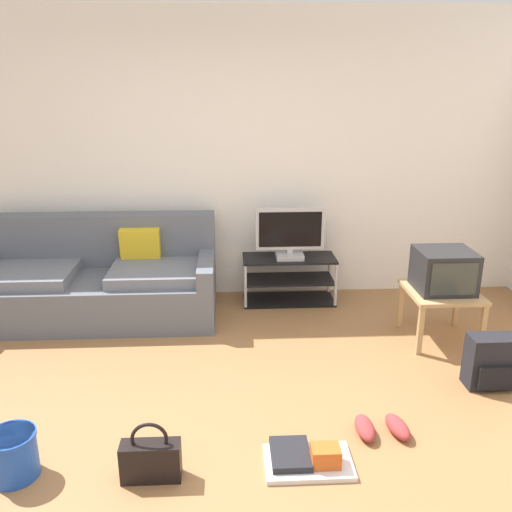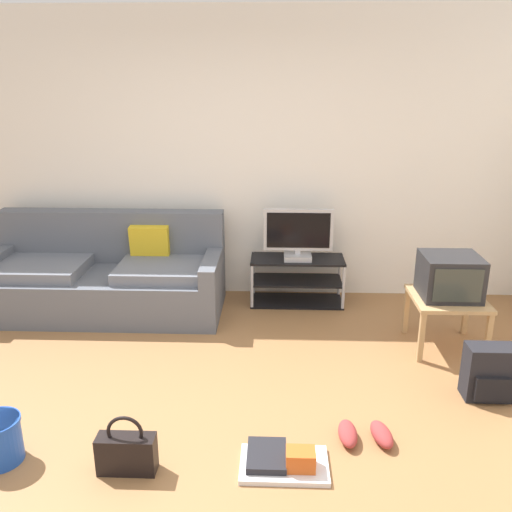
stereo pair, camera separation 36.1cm
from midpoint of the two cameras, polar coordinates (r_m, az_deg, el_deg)
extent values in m
cube|color=olive|center=(3.39, -7.72, -19.34)|extent=(9.00, 9.80, 0.02)
cube|color=silver|center=(5.19, -6.28, 10.31)|extent=(9.00, 0.10, 2.70)
cube|color=#565B66|center=(5.09, -18.61, -4.21)|extent=(2.14, 0.89, 0.39)
cube|color=#565B66|center=(5.26, -18.14, 1.65)|extent=(2.14, 0.20, 0.49)
cube|color=#565B66|center=(4.81, -7.44, -1.08)|extent=(0.14, 0.89, 0.17)
cube|color=slate|center=(5.15, -25.36, -1.88)|extent=(0.85, 0.62, 0.10)
cube|color=slate|center=(4.82, -12.35, -1.78)|extent=(0.85, 0.62, 0.10)
cube|color=gold|center=(5.07, -14.17, 0.88)|extent=(0.36, 0.16, 0.37)
cube|color=black|center=(5.10, 1.53, -0.26)|extent=(0.88, 0.38, 0.02)
cube|color=black|center=(5.17, 1.51, -2.52)|extent=(0.85, 0.37, 0.02)
cube|color=black|center=(5.25, 1.50, -4.71)|extent=(0.88, 0.38, 0.02)
cylinder|color=#B7B7BC|center=(4.99, -3.22, -3.32)|extent=(0.03, 0.03, 0.45)
cylinder|color=#B7B7BC|center=(5.06, 6.49, -3.12)|extent=(0.03, 0.03, 0.45)
cylinder|color=#B7B7BC|center=(5.32, -3.21, -1.94)|extent=(0.03, 0.03, 0.45)
cylinder|color=#B7B7BC|center=(5.38, 5.90, -1.77)|extent=(0.03, 0.03, 0.45)
cube|color=#B2B2B7|center=(5.07, 1.55, 0.03)|extent=(0.26, 0.22, 0.05)
cube|color=#B2B2B7|center=(5.06, 1.56, 0.51)|extent=(0.05, 0.04, 0.04)
cube|color=#B2B2B7|center=(5.00, 1.58, 2.88)|extent=(0.64, 0.04, 0.39)
cube|color=black|center=(4.97, 1.60, 2.81)|extent=(0.58, 0.01, 0.33)
cube|color=tan|center=(4.54, 17.09, -3.74)|extent=(0.56, 0.56, 0.03)
cube|color=tan|center=(4.33, 14.80, -7.73)|extent=(0.04, 0.04, 0.40)
cube|color=tan|center=(4.51, 20.88, -7.32)|extent=(0.04, 0.04, 0.40)
cube|color=tan|center=(4.76, 13.04, -5.16)|extent=(0.04, 0.04, 0.40)
cube|color=tan|center=(4.92, 18.63, -4.90)|extent=(0.04, 0.04, 0.40)
cube|color=#232326|center=(4.50, 17.22, -1.49)|extent=(0.44, 0.40, 0.33)
cube|color=#333833|center=(4.32, 18.11, -2.39)|extent=(0.36, 0.01, 0.26)
cube|color=black|center=(4.06, 21.34, -10.45)|extent=(0.33, 0.18, 0.38)
cube|color=black|center=(4.01, 21.82, -11.99)|extent=(0.25, 0.04, 0.17)
cylinder|color=black|center=(4.10, 19.59, -9.63)|extent=(0.04, 0.04, 0.30)
cylinder|color=black|center=(4.17, 21.94, -9.42)|extent=(0.04, 0.04, 0.30)
cube|color=black|center=(3.15, -14.58, -20.45)|extent=(0.32, 0.12, 0.22)
torus|color=black|center=(3.07, -14.79, -18.40)|extent=(0.20, 0.02, 0.20)
cylinder|color=blue|center=(3.41, -27.42, -18.38)|extent=(0.26, 0.26, 0.26)
cylinder|color=blue|center=(3.34, -27.73, -16.67)|extent=(0.27, 0.27, 0.02)
ellipsoid|color=#993333|center=(3.44, 8.45, -17.72)|extent=(0.11, 0.25, 0.09)
ellipsoid|color=#993333|center=(3.48, 11.85, -17.44)|extent=(0.15, 0.27, 0.09)
cube|color=silver|center=(3.21, 2.16, -21.17)|extent=(0.49, 0.31, 0.03)
cube|color=#CC561E|center=(3.14, 3.95, -20.53)|extent=(0.16, 0.12, 0.11)
cube|color=black|center=(3.20, 0.25, -20.41)|extent=(0.22, 0.28, 0.04)
camera|label=1|loc=(0.18, -92.47, -0.81)|focal=37.60mm
camera|label=2|loc=(0.18, 87.53, 0.81)|focal=37.60mm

